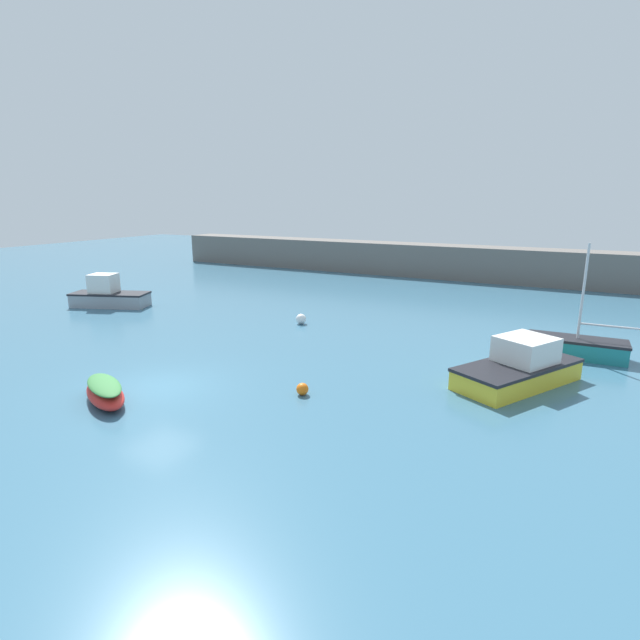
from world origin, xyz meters
The scene contains 8 objects.
ground_plane centered at (0.00, 0.00, -0.10)m, with size 120.00×120.00×0.20m, color #38667F.
harbor_breakwater centered at (0.00, 31.86, 1.45)m, with size 50.68×3.11×2.90m, color #66605B.
rowboat_with_red_cover centered at (-0.59, -1.80, 0.38)m, with size 3.17×2.37×0.77m.
cabin_cruiser_white centered at (12.02, 6.92, 0.67)m, with size 4.48×5.72×1.83m.
sailboat_twin_hulled centered at (13.88, 11.75, 0.46)m, with size 4.64×1.63×5.12m.
motorboat_with_cabin centered at (-13.70, 9.27, 0.74)m, with size 5.27×3.46×2.15m.
mooring_buoy_orange centered at (5.19, 2.03, 0.23)m, with size 0.45×0.45×0.45m, color orange.
mooring_buoy_white centered at (-0.12, 11.13, 0.29)m, with size 0.58×0.58×0.58m, color white.
Camera 1 is at (13.74, -12.72, 7.02)m, focal length 28.00 mm.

